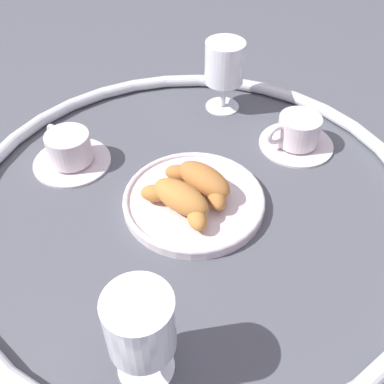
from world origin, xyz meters
The scene contains 9 objects.
ground_plane centered at (0.00, 0.00, 0.00)m, with size 2.20×2.20×0.00m, color #4C4F56.
table_chrome_rim centered at (0.00, 0.00, 0.01)m, with size 0.74×0.74×0.02m, color silver.
pastry_plate centered at (-0.01, 0.00, 0.01)m, with size 0.23×0.23×0.02m.
croissant_large centered at (0.00, -0.02, 0.04)m, with size 0.13×0.09×0.04m.
croissant_small centered at (-0.02, 0.03, 0.04)m, with size 0.13×0.09×0.04m.
coffee_cup_near centered at (0.03, -0.24, 0.03)m, with size 0.14×0.14×0.06m.
coffee_cup_far centered at (0.20, 0.13, 0.03)m, with size 0.14×0.14×0.06m.
juice_glass_left centered at (-0.21, 0.19, 0.10)m, with size 0.08×0.08×0.14m.
juice_glass_right centered at (0.20, -0.20, 0.09)m, with size 0.08×0.08×0.14m.
Camera 1 is at (-0.45, 0.27, 0.53)m, focal length 43.03 mm.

